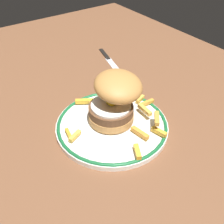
% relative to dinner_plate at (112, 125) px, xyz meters
% --- Properties ---
extents(ground_plane, '(1.41, 1.06, 0.04)m').
position_rel_dinner_plate_xyz_m(ground_plane, '(-0.05, 0.02, -0.03)').
color(ground_plane, brown).
extents(dinner_plate, '(0.25, 0.25, 0.02)m').
position_rel_dinner_plate_xyz_m(dinner_plate, '(0.00, 0.00, 0.00)').
color(dinner_plate, white).
rests_on(dinner_plate, ground_plane).
extents(burger, '(0.12, 0.13, 0.11)m').
position_rel_dinner_plate_xyz_m(burger, '(-0.01, 0.02, 0.06)').
color(burger, '#B57D42').
rests_on(burger, dinner_plate).
extents(fries_pile, '(0.24, 0.24, 0.03)m').
position_rel_dinner_plate_xyz_m(fries_pile, '(0.00, 0.03, 0.02)').
color(fries_pile, gold).
rests_on(fries_pile, dinner_plate).
extents(knife, '(0.18, 0.06, 0.01)m').
position_rel_dinner_plate_xyz_m(knife, '(-0.28, 0.18, -0.01)').
color(knife, black).
rests_on(knife, ground_plane).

